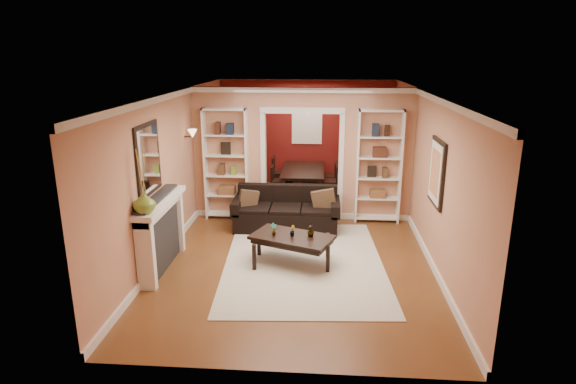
# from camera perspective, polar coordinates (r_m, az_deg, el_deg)

# --- Properties ---
(floor) EXTENTS (8.00, 8.00, 0.00)m
(floor) POSITION_cam_1_polar(r_m,az_deg,el_deg) (9.14, 1.27, -5.37)
(floor) COLOR brown
(floor) RESTS_ON ground
(ceiling) EXTENTS (8.00, 8.00, 0.00)m
(ceiling) POSITION_cam_1_polar(r_m,az_deg,el_deg) (8.52, 1.38, 11.75)
(ceiling) COLOR white
(ceiling) RESTS_ON ground
(wall_back) EXTENTS (8.00, 0.00, 8.00)m
(wall_back) POSITION_cam_1_polar(r_m,az_deg,el_deg) (12.66, 2.26, 7.08)
(wall_back) COLOR tan
(wall_back) RESTS_ON ground
(wall_front) EXTENTS (8.00, 0.00, 8.00)m
(wall_front) POSITION_cam_1_polar(r_m,az_deg,el_deg) (4.94, -1.09, -7.91)
(wall_front) COLOR tan
(wall_front) RESTS_ON ground
(wall_left) EXTENTS (0.00, 8.00, 8.00)m
(wall_left) POSITION_cam_1_polar(r_m,az_deg,el_deg) (9.13, -12.95, 3.06)
(wall_left) COLOR tan
(wall_left) RESTS_ON ground
(wall_right) EXTENTS (0.00, 8.00, 8.00)m
(wall_right) POSITION_cam_1_polar(r_m,az_deg,el_deg) (8.91, 15.94, 2.53)
(wall_right) COLOR tan
(wall_right) RESTS_ON ground
(partition_wall) EXTENTS (4.50, 0.15, 2.70)m
(partition_wall) POSITION_cam_1_polar(r_m,az_deg,el_deg) (9.91, 1.68, 4.50)
(partition_wall) COLOR tan
(partition_wall) RESTS_ON floor
(red_back_panel) EXTENTS (4.44, 0.04, 2.64)m
(red_back_panel) POSITION_cam_1_polar(r_m,az_deg,el_deg) (12.63, 2.26, 6.93)
(red_back_panel) COLOR maroon
(red_back_panel) RESTS_ON floor
(dining_window) EXTENTS (0.78, 0.03, 0.98)m
(dining_window) POSITION_cam_1_polar(r_m,az_deg,el_deg) (12.56, 2.26, 7.93)
(dining_window) COLOR #8CA5CC
(dining_window) RESTS_ON wall_back
(area_rug) EXTENTS (2.82, 3.79, 0.01)m
(area_rug) POSITION_cam_1_polar(r_m,az_deg,el_deg) (8.08, 1.88, -8.34)
(area_rug) COLOR beige
(area_rug) RESTS_ON floor
(sofa) EXTENTS (2.09, 0.90, 0.82)m
(sofa) POSITION_cam_1_polar(r_m,az_deg,el_deg) (9.44, -0.21, -2.02)
(sofa) COLOR black
(sofa) RESTS_ON floor
(pillow_left) EXTENTS (0.38, 0.26, 0.37)m
(pillow_left) POSITION_cam_1_polar(r_m,az_deg,el_deg) (9.45, -4.70, -0.93)
(pillow_left) COLOR brown
(pillow_left) RESTS_ON sofa
(pillow_right) EXTENTS (0.45, 0.15, 0.44)m
(pillow_right) POSITION_cam_1_polar(r_m,az_deg,el_deg) (9.33, 4.31, -0.91)
(pillow_right) COLOR brown
(pillow_right) RESTS_ON sofa
(coffee_table) EXTENTS (1.46, 1.13, 0.49)m
(coffee_table) POSITION_cam_1_polar(r_m,az_deg,el_deg) (7.96, 0.49, -6.86)
(coffee_table) COLOR black
(coffee_table) RESTS_ON floor
(plant_left) EXTENTS (0.13, 0.12, 0.21)m
(plant_left) POSITION_cam_1_polar(r_m,az_deg,el_deg) (7.85, -1.71, -4.45)
(plant_left) COLOR #336626
(plant_left) RESTS_ON coffee_table
(plant_center) EXTENTS (0.10, 0.11, 0.18)m
(plant_center) POSITION_cam_1_polar(r_m,az_deg,el_deg) (7.84, 0.49, -4.61)
(plant_center) COLOR #336626
(plant_center) RESTS_ON coffee_table
(plant_right) EXTENTS (0.14, 0.14, 0.21)m
(plant_right) POSITION_cam_1_polar(r_m,az_deg,el_deg) (7.82, 2.71, -4.57)
(plant_right) COLOR #336626
(plant_right) RESTS_ON coffee_table
(bookshelf_left) EXTENTS (0.90, 0.30, 2.30)m
(bookshelf_left) POSITION_cam_1_polar(r_m,az_deg,el_deg) (9.97, -7.32, 3.27)
(bookshelf_left) COLOR white
(bookshelf_left) RESTS_ON floor
(bookshelf_right) EXTENTS (0.90, 0.30, 2.30)m
(bookshelf_right) POSITION_cam_1_polar(r_m,az_deg,el_deg) (9.84, 10.69, 2.94)
(bookshelf_right) COLOR white
(bookshelf_right) RESTS_ON floor
(fireplace) EXTENTS (0.32, 1.70, 1.16)m
(fireplace) POSITION_cam_1_polar(r_m,az_deg,el_deg) (7.94, -14.60, -4.88)
(fireplace) COLOR white
(fireplace) RESTS_ON floor
(vase) EXTENTS (0.36, 0.36, 0.33)m
(vase) POSITION_cam_1_polar(r_m,az_deg,el_deg) (7.11, -16.69, -1.17)
(vase) COLOR olive
(vase) RESTS_ON fireplace
(mirror) EXTENTS (0.03, 0.95, 1.10)m
(mirror) POSITION_cam_1_polar(r_m,az_deg,el_deg) (7.64, -16.25, 3.74)
(mirror) COLOR silver
(mirror) RESTS_ON wall_left
(wall_sconce) EXTENTS (0.18, 0.18, 0.22)m
(wall_sconce) POSITION_cam_1_polar(r_m,az_deg,el_deg) (9.52, -11.60, 6.63)
(wall_sconce) COLOR #FFE0A5
(wall_sconce) RESTS_ON wall_left
(framed_art) EXTENTS (0.04, 0.85, 1.05)m
(framed_art) POSITION_cam_1_polar(r_m,az_deg,el_deg) (7.91, 17.16, 2.22)
(framed_art) COLOR black
(framed_art) RESTS_ON wall_right
(dining_table) EXTENTS (1.81, 1.01, 0.64)m
(dining_table) POSITION_cam_1_polar(r_m,az_deg,el_deg) (11.76, 1.98, 1.23)
(dining_table) COLOR black
(dining_table) RESTS_ON floor
(dining_chair_nw) EXTENTS (0.48, 0.48, 0.79)m
(dining_chair_nw) POSITION_cam_1_polar(r_m,az_deg,el_deg) (11.49, -0.82, 1.25)
(dining_chair_nw) COLOR black
(dining_chair_nw) RESTS_ON floor
(dining_chair_ne) EXTENTS (0.52, 0.52, 0.83)m
(dining_chair_ne) POSITION_cam_1_polar(r_m,az_deg,el_deg) (11.44, 4.68, 1.24)
(dining_chair_ne) COLOR black
(dining_chair_ne) RESTS_ON floor
(dining_chair_sw) EXTENTS (0.53, 0.53, 0.90)m
(dining_chair_sw) POSITION_cam_1_polar(r_m,az_deg,el_deg) (12.05, -0.57, 2.24)
(dining_chair_sw) COLOR black
(dining_chair_sw) RESTS_ON floor
(dining_chair_se) EXTENTS (0.50, 0.50, 0.76)m
(dining_chair_se) POSITION_cam_1_polar(r_m,az_deg,el_deg) (12.03, 4.66, 1.82)
(dining_chair_se) COLOR black
(dining_chair_se) RESTS_ON floor
(chandelier) EXTENTS (0.50, 0.50, 0.30)m
(chandelier) POSITION_cam_1_polar(r_m,az_deg,el_deg) (11.28, 2.06, 9.39)
(chandelier) COLOR #39231A
(chandelier) RESTS_ON ceiling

